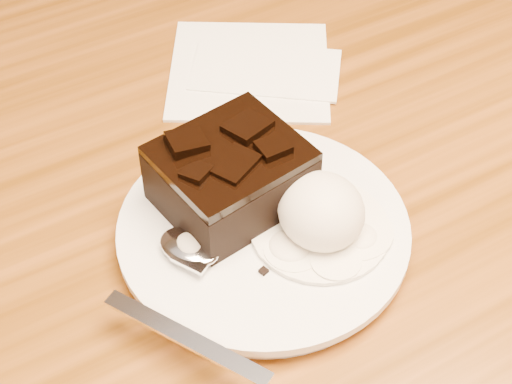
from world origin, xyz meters
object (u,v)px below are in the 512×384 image
brownie (231,179)px  napkin (249,69)px  spoon (190,248)px  plate (263,233)px  ice_cream_scoop (321,211)px

brownie → napkin: bearing=55.7°
brownie → spoon: bearing=-149.5°
brownie → spoon: (-0.05, -0.03, -0.02)m
plate → spoon: bearing=176.1°
spoon → plate: bearing=-32.6°
brownie → plate: bearing=-76.3°
ice_cream_scoop → plate: bearing=142.7°
spoon → napkin: size_ratio=1.29×
plate → napkin: size_ratio=1.50×
brownie → ice_cream_scoop: size_ratio=1.52×
brownie → napkin: (0.09, 0.14, -0.03)m
ice_cream_scoop → brownie: bearing=125.0°
plate → brownie: bearing=103.7°
plate → napkin: plate is taller
ice_cream_scoop → spoon: ice_cream_scoop is taller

